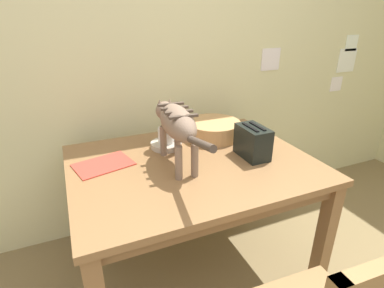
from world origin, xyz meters
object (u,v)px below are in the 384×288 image
saucer_bowl (166,145)px  coffee_mug (166,135)px  magazine (103,165)px  cat (176,123)px  wicker_basket (213,129)px  toaster (253,142)px  book_stack (212,135)px  dining_table (192,175)px

saucer_bowl → coffee_mug: coffee_mug is taller
magazine → saucer_bowl: bearing=-1.2°
cat → magazine: 0.44m
saucer_bowl → wicker_basket: bearing=5.2°
saucer_bowl → toaster: toaster is taller
toaster → book_stack: bearing=109.1°
book_stack → cat: bearing=-146.9°
dining_table → toaster: toaster is taller
book_stack → coffee_mug: bearing=177.0°
dining_table → magazine: (-0.44, 0.14, 0.09)m
toaster → saucer_bowl: bearing=142.6°
coffee_mug → magazine: (-0.38, -0.08, -0.07)m
dining_table → magazine: magazine is taller
cat → book_stack: 0.41m
saucer_bowl → toaster: bearing=-37.4°
magazine → wicker_basket: 0.71m
coffee_mug → wicker_basket: (0.32, 0.03, -0.02)m
book_stack → dining_table: bearing=-137.1°
dining_table → book_stack: size_ratio=6.48×
cat → coffee_mug: bearing=89.1°
cat → wicker_basket: cat is taller
saucer_bowl → cat: bearing=-93.4°
dining_table → cat: 0.32m
saucer_bowl → toaster: size_ratio=0.90×
book_stack → wicker_basket: size_ratio=0.58×
saucer_bowl → toaster: 0.50m
saucer_bowl → book_stack: (0.29, -0.02, 0.02)m
dining_table → toaster: (0.32, -0.07, 0.17)m
cat → magazine: bearing=163.6°
coffee_mug → book_stack: 0.29m
cat → dining_table: bearing=-4.2°
saucer_bowl → coffee_mug: 0.06m
coffee_mug → wicker_basket: size_ratio=0.40×
book_stack → toaster: (0.10, -0.28, 0.05)m
magazine → toaster: (0.76, -0.21, 0.08)m
magazine → toaster: bearing=-29.7°
wicker_basket → dining_table: bearing=-135.0°
coffee_mug → cat: bearing=-94.3°
dining_table → toaster: bearing=-12.7°
saucer_bowl → wicker_basket: size_ratio=0.54×
dining_table → book_stack: book_stack is taller
toaster → dining_table: bearing=167.3°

